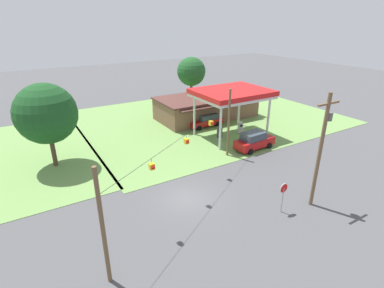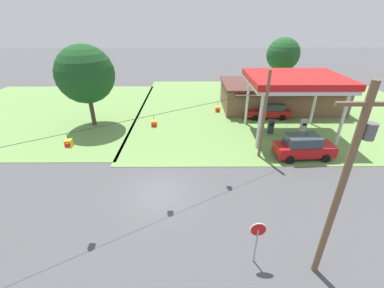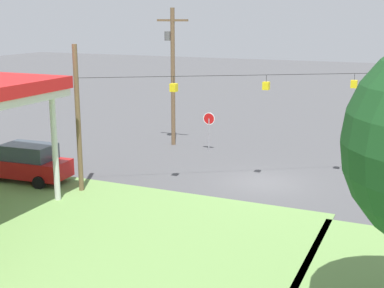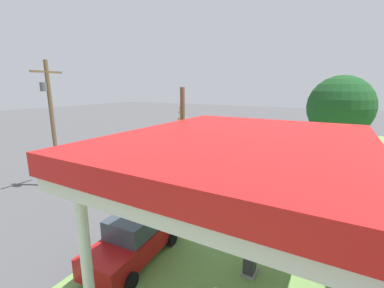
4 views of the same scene
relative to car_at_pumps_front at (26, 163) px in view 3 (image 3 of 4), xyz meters
The scene contains 5 objects.
ground_plane 12.54m from the car_at_pumps_front, 157.36° to the right, with size 160.00×160.00×0.00m, color #4C4C4F.
car_at_pumps_front is the anchor object (origin of this frame).
stop_sign_roadside 11.97m from the car_at_pumps_front, 121.74° to the right, with size 0.80×0.08×2.50m.
utility_pole_main 11.91m from the car_at_pumps_front, 107.84° to the right, with size 2.20×0.44×9.09m.
signal_span_gantry 12.83m from the car_at_pumps_front, 157.32° to the right, with size 16.15×10.24×7.27m.
Camera 3 is at (-7.43, 26.14, 8.54)m, focal length 50.00 mm.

